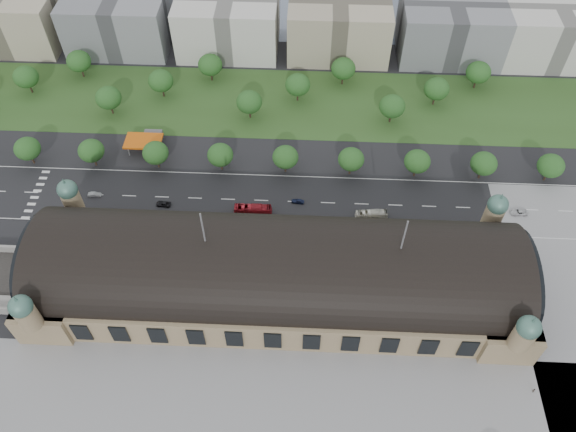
{
  "coord_description": "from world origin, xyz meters",
  "views": [
    {
      "loc": [
        7.77,
        -94.04,
        151.91
      ],
      "look_at": [
        2.48,
        19.68,
        14.0
      ],
      "focal_mm": 35.0,
      "sensor_mm": 36.0,
      "label": 1
    }
  ],
  "objects_px": {
    "parked_car_4": "(117,224)",
    "parked_car_5": "(132,223)",
    "traffic_car_4": "(298,201)",
    "traffic_car_1": "(95,194)",
    "pedestrian_2": "(534,390)",
    "bus_mid": "(327,224)",
    "parked_car_6": "(229,227)",
    "petrol_station": "(149,139)",
    "traffic_car_2": "(163,204)",
    "parked_car_1": "(89,231)",
    "parked_car_0": "(59,228)",
    "traffic_car_6": "(519,212)",
    "parked_car_2": "(75,228)",
    "parked_car_3": "(127,223)",
    "bus_east": "(371,214)",
    "bus_west": "(253,210)"
  },
  "relations": [
    {
      "from": "parked_car_5",
      "to": "pedestrian_2",
      "type": "xyz_separation_m",
      "value": [
        125.09,
        -54.17,
        0.19
      ]
    },
    {
      "from": "traffic_car_6",
      "to": "parked_car_4",
      "type": "xyz_separation_m",
      "value": [
        -140.09,
        -11.68,
        0.0
      ]
    },
    {
      "from": "parked_car_3",
      "to": "parked_car_5",
      "type": "height_order",
      "value": "parked_car_3"
    },
    {
      "from": "petrol_station",
      "to": "traffic_car_1",
      "type": "distance_m",
      "value": 31.45
    },
    {
      "from": "traffic_car_1",
      "to": "parked_car_2",
      "type": "relative_size",
      "value": 1.06
    },
    {
      "from": "parked_car_1",
      "to": "traffic_car_2",
      "type": "bearing_deg",
      "value": 89.97
    },
    {
      "from": "parked_car_5",
      "to": "bus_mid",
      "type": "relative_size",
      "value": 0.46
    },
    {
      "from": "traffic_car_6",
      "to": "parked_car_5",
      "type": "xyz_separation_m",
      "value": [
        -134.9,
        -11.05,
        -0.14
      ]
    },
    {
      "from": "traffic_car_2",
      "to": "traffic_car_1",
      "type": "bearing_deg",
      "value": -91.98
    },
    {
      "from": "traffic_car_1",
      "to": "parked_car_3",
      "type": "relative_size",
      "value": 1.11
    },
    {
      "from": "parked_car_4",
      "to": "pedestrian_2",
      "type": "xyz_separation_m",
      "value": [
        130.28,
        -53.55,
        0.05
      ]
    },
    {
      "from": "traffic_car_4",
      "to": "parked_car_1",
      "type": "relative_size",
      "value": 0.97
    },
    {
      "from": "petrol_station",
      "to": "parked_car_5",
      "type": "height_order",
      "value": "petrol_station"
    },
    {
      "from": "parked_car_2",
      "to": "traffic_car_1",
      "type": "bearing_deg",
      "value": 137.57
    },
    {
      "from": "parked_car_4",
      "to": "parked_car_5",
      "type": "xyz_separation_m",
      "value": [
        5.19,
        0.63,
        -0.14
      ]
    },
    {
      "from": "parked_car_3",
      "to": "bus_mid",
      "type": "xyz_separation_m",
      "value": [
        69.33,
        2.0,
        0.78
      ]
    },
    {
      "from": "traffic_car_4",
      "to": "parked_car_6",
      "type": "relative_size",
      "value": 0.82
    },
    {
      "from": "pedestrian_2",
      "to": "bus_mid",
      "type": "bearing_deg",
      "value": 25.37
    },
    {
      "from": "traffic_car_2",
      "to": "parked_car_1",
      "type": "xyz_separation_m",
      "value": [
        -23.1,
        -13.16,
        -0.09
      ]
    },
    {
      "from": "parked_car_3",
      "to": "parked_car_5",
      "type": "bearing_deg",
      "value": 59.11
    },
    {
      "from": "parked_car_1",
      "to": "parked_car_4",
      "type": "bearing_deg",
      "value": 81.66
    },
    {
      "from": "traffic_car_4",
      "to": "traffic_car_1",
      "type": "bearing_deg",
      "value": -82.51
    },
    {
      "from": "traffic_car_4",
      "to": "bus_mid",
      "type": "relative_size",
      "value": 0.42
    },
    {
      "from": "bus_east",
      "to": "parked_car_3",
      "type": "bearing_deg",
      "value": 89.0
    },
    {
      "from": "parked_car_0",
      "to": "parked_car_3",
      "type": "relative_size",
      "value": 1.0
    },
    {
      "from": "pedestrian_2",
      "to": "parked_car_0",
      "type": "bearing_deg",
      "value": 50.97
    },
    {
      "from": "bus_mid",
      "to": "pedestrian_2",
      "type": "xyz_separation_m",
      "value": [
        57.45,
        -56.17,
        -0.62
      ]
    },
    {
      "from": "parked_car_6",
      "to": "parked_car_4",
      "type": "bearing_deg",
      "value": -112.38
    },
    {
      "from": "traffic_car_2",
      "to": "parked_car_6",
      "type": "height_order",
      "value": "parked_car_6"
    },
    {
      "from": "traffic_car_1",
      "to": "parked_car_0",
      "type": "relative_size",
      "value": 1.11
    },
    {
      "from": "traffic_car_6",
      "to": "bus_mid",
      "type": "relative_size",
      "value": 0.55
    },
    {
      "from": "bus_west",
      "to": "parked_car_5",
      "type": "bearing_deg",
      "value": 98.92
    },
    {
      "from": "parked_car_0",
      "to": "traffic_car_6",
      "type": "bearing_deg",
      "value": 65.85
    },
    {
      "from": "bus_west",
      "to": "parked_car_1",
      "type": "bearing_deg",
      "value": 100.6
    },
    {
      "from": "parked_car_2",
      "to": "pedestrian_2",
      "type": "relative_size",
      "value": 2.54
    },
    {
      "from": "traffic_car_4",
      "to": "traffic_car_6",
      "type": "bearing_deg",
      "value": 96.07
    },
    {
      "from": "parked_car_1",
      "to": "bus_west",
      "type": "relative_size",
      "value": 0.35
    },
    {
      "from": "traffic_car_6",
      "to": "parked_car_4",
      "type": "bearing_deg",
      "value": -87.3
    },
    {
      "from": "parked_car_2",
      "to": "parked_car_3",
      "type": "relative_size",
      "value": 1.05
    },
    {
      "from": "petrol_station",
      "to": "traffic_car_4",
      "type": "relative_size",
      "value": 3.13
    },
    {
      "from": "parked_car_2",
      "to": "parked_car_6",
      "type": "xyz_separation_m",
      "value": [
        52.89,
        2.69,
        0.14
      ]
    },
    {
      "from": "parked_car_3",
      "to": "parked_car_6",
      "type": "bearing_deg",
      "value": 58.79
    },
    {
      "from": "traffic_car_4",
      "to": "traffic_car_6",
      "type": "height_order",
      "value": "traffic_car_6"
    },
    {
      "from": "parked_car_1",
      "to": "parked_car_4",
      "type": "relative_size",
      "value": 0.93
    },
    {
      "from": "parked_car_4",
      "to": "parked_car_5",
      "type": "distance_m",
      "value": 5.23
    },
    {
      "from": "traffic_car_2",
      "to": "traffic_car_6",
      "type": "relative_size",
      "value": 0.89
    },
    {
      "from": "parked_car_1",
      "to": "parked_car_5",
      "type": "height_order",
      "value": "parked_car_5"
    },
    {
      "from": "parked_car_3",
      "to": "bus_mid",
      "type": "height_order",
      "value": "bus_mid"
    },
    {
      "from": "parked_car_6",
      "to": "pedestrian_2",
      "type": "xyz_separation_m",
      "value": [
        91.17,
        -53.97,
        0.09
      ]
    },
    {
      "from": "bus_mid",
      "to": "traffic_car_4",
      "type": "bearing_deg",
      "value": 45.36
    }
  ]
}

